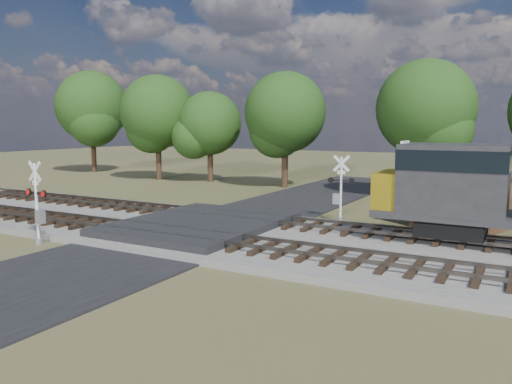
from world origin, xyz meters
The scene contains 10 objects.
ground centered at (0.00, 0.00, 0.00)m, with size 160.00×160.00×0.00m, color #464B28.
ballast_bed centered at (10.00, 0.50, 0.15)m, with size 140.00×10.00×0.30m, color gray.
road centered at (0.00, 0.00, 0.04)m, with size 7.00×60.00×0.08m, color black.
crossing_panel centered at (0.00, 0.50, 0.32)m, with size 7.00×9.00×0.62m, color #262628.
track_near centered at (3.12, -2.00, 0.41)m, with size 140.00×2.60×0.33m.
track_far centered at (3.12, 3.00, 0.41)m, with size 140.00×2.60×0.33m.
crossing_signal_near centered at (-4.85, -5.09, 1.57)m, with size 1.52×0.35×3.77m.
crossing_signal_far centered at (5.07, 6.66, 1.55)m, with size 1.50×0.34×3.72m.
equipment_shed centered at (11.29, 8.19, 1.46)m, with size 5.47×5.47×2.89m.
treeline centered at (6.27, 20.44, 6.63)m, with size 82.50×11.28×11.50m.
Camera 1 is at (14.32, -19.54, 5.30)m, focal length 35.00 mm.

